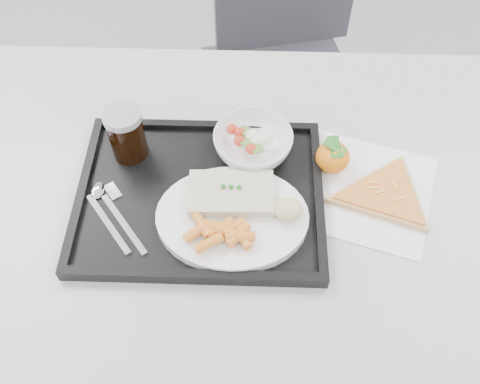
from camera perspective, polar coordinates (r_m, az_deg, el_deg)
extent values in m
cube|color=silver|center=(1.02, 1.04, -0.26)|extent=(1.20, 0.80, 0.03)
cylinder|color=#47474C|center=(1.62, -18.42, 2.33)|extent=(0.04, 0.04, 0.72)
cylinder|color=#47474C|center=(1.62, 20.60, 1.36)|extent=(0.04, 0.04, 0.72)
cube|color=#333339|center=(1.63, 4.52, 10.98)|extent=(0.51, 0.51, 0.04)
cylinder|color=#47474C|center=(1.69, -2.01, 1.10)|extent=(0.03, 0.03, 0.43)
cylinder|color=#47474C|center=(1.71, 10.14, 0.78)|extent=(0.03, 0.03, 0.43)
cylinder|color=#47474C|center=(1.93, -1.45, 9.70)|extent=(0.03, 0.03, 0.43)
cylinder|color=#47474C|center=(1.94, 9.36, 9.34)|extent=(0.03, 0.03, 0.43)
cube|color=black|center=(0.99, -4.24, -0.52)|extent=(0.45, 0.35, 0.01)
cube|color=black|center=(1.09, -3.62, 7.11)|extent=(0.45, 0.02, 0.01)
cube|color=black|center=(0.89, -5.10, -8.78)|extent=(0.45, 0.02, 0.01)
cube|color=black|center=(0.99, 8.38, -0.38)|extent=(0.02, 0.32, 0.01)
cube|color=black|center=(1.02, -16.46, 0.25)|extent=(0.02, 0.32, 0.01)
cylinder|color=white|center=(0.94, -0.83, -2.74)|extent=(0.27, 0.27, 0.02)
cube|color=beige|center=(0.95, -0.95, -0.14)|extent=(0.15, 0.10, 0.02)
sphere|color=#236B1C|center=(0.94, -1.80, 0.58)|extent=(0.01, 0.01, 0.01)
sphere|color=#236B1C|center=(0.94, -0.95, 0.56)|extent=(0.01, 0.01, 0.01)
sphere|color=#236B1C|center=(0.94, -0.10, 0.54)|extent=(0.01, 0.01, 0.01)
ellipsoid|color=#D9BB7C|center=(0.93, 5.17, -1.87)|extent=(0.06, 0.06, 0.03)
imported|color=white|center=(1.03, 1.39, 5.22)|extent=(0.15, 0.15, 0.05)
cylinder|color=black|center=(1.03, -11.98, 5.94)|extent=(0.07, 0.07, 0.10)
cylinder|color=#A5A8AD|center=(0.99, -12.49, 7.93)|extent=(0.07, 0.07, 0.01)
cube|color=silver|center=(0.97, -13.90, -3.30)|extent=(0.10, 0.13, 0.00)
ellipsoid|color=silver|center=(1.02, -14.97, 0.18)|extent=(0.04, 0.05, 0.01)
cube|color=silver|center=(0.97, -12.29, -3.37)|extent=(0.10, 0.13, 0.00)
cube|color=silver|center=(1.01, -13.42, 0.07)|extent=(0.04, 0.04, 0.00)
cube|color=white|center=(1.03, 12.96, 0.22)|extent=(0.31, 0.30, 0.00)
ellipsoid|color=orange|center=(1.03, 9.87, 3.69)|extent=(0.08, 0.08, 0.06)
cube|color=#236B1C|center=(1.00, 10.10, 4.77)|extent=(0.03, 0.05, 0.02)
cube|color=#236B1C|center=(1.00, 10.10, 4.77)|extent=(0.05, 0.04, 0.02)
cylinder|color=tan|center=(1.03, 15.16, -0.35)|extent=(0.26, 0.26, 0.01)
cylinder|color=#B35023|center=(1.02, 15.25, -0.09)|extent=(0.23, 0.23, 0.00)
cube|color=#EABC47|center=(1.02, 14.03, 0.97)|extent=(0.02, 0.00, 0.00)
cube|color=#EABC47|center=(1.01, 14.76, 0.02)|extent=(0.02, 0.01, 0.00)
cube|color=#EABC47|center=(1.01, 13.82, 0.42)|extent=(0.02, 0.01, 0.00)
cube|color=#EABC47|center=(1.03, 16.09, 0.68)|extent=(0.01, 0.02, 0.00)
cube|color=#EABC47|center=(1.01, 16.65, -0.72)|extent=(0.02, 0.01, 0.00)
cylinder|color=orange|center=(0.91, -2.35, -3.71)|extent=(0.05, 0.03, 0.02)
cylinder|color=orange|center=(0.90, 0.27, -4.67)|extent=(0.04, 0.05, 0.02)
cylinder|color=orange|center=(0.90, -0.20, -4.57)|extent=(0.04, 0.05, 0.02)
cylinder|color=orange|center=(0.91, -4.07, -3.53)|extent=(0.04, 0.05, 0.02)
cylinder|color=orange|center=(0.90, 0.01, -4.78)|extent=(0.05, 0.02, 0.02)
cylinder|color=orange|center=(0.91, -4.61, -4.19)|extent=(0.05, 0.05, 0.02)
cylinder|color=orange|center=(0.90, -1.89, -4.05)|extent=(0.05, 0.04, 0.02)
cylinder|color=orange|center=(0.89, -3.36, -5.48)|extent=(0.05, 0.04, 0.02)
cylinder|color=orange|center=(0.91, -2.18, -3.83)|extent=(0.05, 0.04, 0.02)
cylinder|color=orange|center=(0.91, -0.96, -3.87)|extent=(0.05, 0.04, 0.02)
sphere|color=red|center=(1.02, -0.08, 5.47)|extent=(0.02, 0.02, 0.02)
sphere|color=red|center=(1.04, -0.87, 6.72)|extent=(0.02, 0.02, 0.02)
sphere|color=red|center=(1.00, 1.17, 4.60)|extent=(0.02, 0.02, 0.02)
sphere|color=red|center=(1.03, -0.05, 6.36)|extent=(0.02, 0.02, 0.02)
ellipsoid|color=silver|center=(1.03, 1.32, 5.90)|extent=(0.03, 0.03, 0.02)
ellipsoid|color=silver|center=(1.02, 1.79, 5.38)|extent=(0.03, 0.03, 0.02)
ellipsoid|color=silver|center=(1.03, 2.67, 5.73)|extent=(0.03, 0.03, 0.02)
cube|color=#557A2D|center=(1.03, 0.50, 6.58)|extent=(0.03, 0.03, 0.00)
cube|color=#557A2D|center=(1.00, 1.77, 4.70)|extent=(0.03, 0.03, 0.00)
cube|color=#557A2D|center=(1.01, 0.87, 5.20)|extent=(0.03, 0.03, 0.00)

